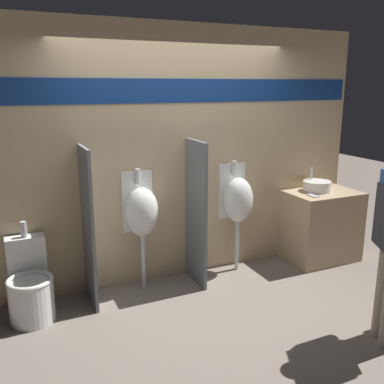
% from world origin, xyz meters
% --- Properties ---
extents(ground_plane, '(16.00, 16.00, 0.00)m').
position_xyz_m(ground_plane, '(0.00, 0.00, 0.00)').
color(ground_plane, '#70665B').
extents(display_wall, '(4.47, 0.07, 2.70)m').
position_xyz_m(display_wall, '(0.00, 0.60, 1.36)').
color(display_wall, tan).
rests_on(display_wall, ground_plane).
extents(sink_counter, '(0.85, 0.59, 0.85)m').
position_xyz_m(sink_counter, '(1.76, 0.27, 0.42)').
color(sink_counter, tan).
rests_on(sink_counter, ground_plane).
extents(sink_basin, '(0.33, 0.33, 0.26)m').
position_xyz_m(sink_basin, '(1.71, 0.33, 0.91)').
color(sink_basin, white).
rests_on(sink_basin, sink_counter).
extents(cell_phone, '(0.07, 0.14, 0.01)m').
position_xyz_m(cell_phone, '(1.51, 0.16, 0.85)').
color(cell_phone, '#B7B7BC').
rests_on(cell_phone, sink_counter).
extents(divider_near_counter, '(0.03, 0.50, 1.54)m').
position_xyz_m(divider_near_counter, '(-1.01, 0.32, 0.77)').
color(divider_near_counter, slate).
rests_on(divider_near_counter, ground_plane).
extents(divider_mid, '(0.03, 0.50, 1.54)m').
position_xyz_m(divider_mid, '(0.11, 0.32, 0.77)').
color(divider_mid, slate).
rests_on(divider_mid, ground_plane).
extents(urinal_near_counter, '(0.34, 0.31, 1.26)m').
position_xyz_m(urinal_near_counter, '(-0.45, 0.42, 0.83)').
color(urinal_near_counter, silver).
rests_on(urinal_near_counter, ground_plane).
extents(urinal_far, '(0.34, 0.31, 1.26)m').
position_xyz_m(urinal_far, '(0.68, 0.42, 0.83)').
color(urinal_far, silver).
rests_on(urinal_far, ground_plane).
extents(toilet, '(0.41, 0.57, 0.86)m').
position_xyz_m(toilet, '(-1.57, 0.26, 0.29)').
color(toilet, white).
rests_on(toilet, ground_plane).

